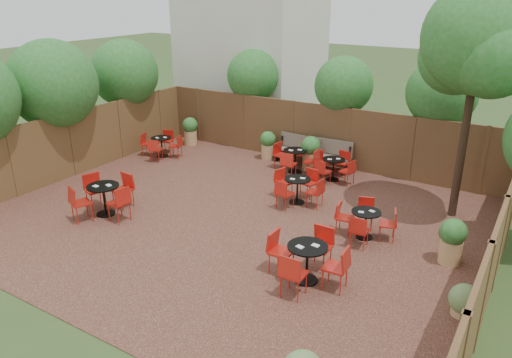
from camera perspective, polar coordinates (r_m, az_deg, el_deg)
The scene contains 13 objects.
ground at distance 12.58m, azimuth -2.53°, elevation -4.65°, with size 80.00×80.00×0.00m, color #354F23.
courtyard_paving at distance 12.58m, azimuth -2.53°, elevation -4.61°, with size 12.00×10.00×0.02m, color #321B14.
fence_back at distance 16.32m, azimuth 7.33°, elevation 5.13°, with size 12.00×0.08×2.00m, color #4F2D1D.
fence_left at distance 16.16m, azimuth -20.54°, elevation 3.76°, with size 0.08×10.00×2.00m, color #4F2D1D.
fence_right at distance 10.36m, azimuth 26.26°, elevation -6.86°, with size 0.08×10.00×2.00m, color #4F2D1D.
neighbour_building at distance 20.52m, azimuth -0.51°, elevation 17.13°, with size 5.00×4.00×8.00m, color silver.
overhang_foliage at distance 14.85m, azimuth -9.55°, elevation 10.18°, with size 15.67×10.68×2.67m.
courtyard_tree at distance 12.63m, azimuth 24.33°, elevation 13.86°, with size 2.76×2.66×5.73m.
park_bench_left at distance 16.37m, azimuth 4.94°, elevation 3.45°, with size 1.55×0.61×0.94m.
park_bench_right at distance 15.95m, azimuth 8.28°, elevation 2.87°, with size 1.57×0.55×0.96m.
bistro_tables at distance 13.22m, azimuth -0.26°, elevation -1.17°, with size 9.48×6.98×0.92m.
planters at distance 15.25m, azimuth 3.77°, elevation 2.44°, with size 10.58×4.41×1.10m.
low_shrubs at distance 8.15m, azimuth 12.21°, elevation -18.75°, with size 2.23×3.76×0.69m.
Camera 1 is at (6.41, -9.32, 5.51)m, focal length 34.54 mm.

